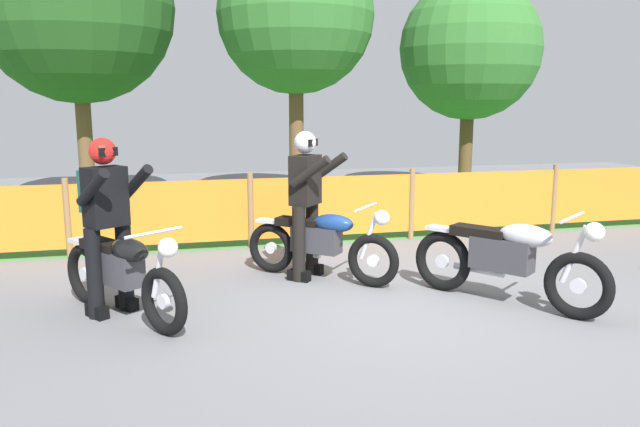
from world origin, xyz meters
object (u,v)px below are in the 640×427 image
object	(u,v)px
motorcycle_trailing	(122,272)
rider_trailing	(106,216)
motorcycle_third	(321,242)
rider_third	(307,199)
motorcycle_lead	(508,258)

from	to	relation	value
motorcycle_trailing	rider_trailing	xyz separation A→B (m)	(-0.12, 0.17, 0.51)
motorcycle_third	rider_third	xyz separation A→B (m)	(-0.14, 0.12, 0.48)
rider_trailing	rider_third	distance (m)	2.23
motorcycle_trailing	rider_third	size ratio (longest dim) A/B	0.97
rider_trailing	motorcycle_lead	bearing A→B (deg)	44.70
motorcycle_lead	motorcycle_third	world-z (taller)	motorcycle_lead
motorcycle_third	rider_third	distance (m)	0.51
motorcycle_trailing	rider_third	bearing A→B (deg)	79.21
rider_third	motorcycle_trailing	bearing A→B (deg)	-114.60
motorcycle_lead	rider_third	distance (m)	2.28
motorcycle_trailing	motorcycle_third	xyz separation A→B (m)	(2.12, 0.80, -0.01)
motorcycle_lead	rider_third	xyz separation A→B (m)	(-1.75, 1.40, 0.44)
motorcycle_lead	rider_trailing	world-z (taller)	rider_trailing
motorcycle_third	rider_trailing	world-z (taller)	rider_trailing
rider_third	motorcycle_lead	bearing A→B (deg)	1.91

